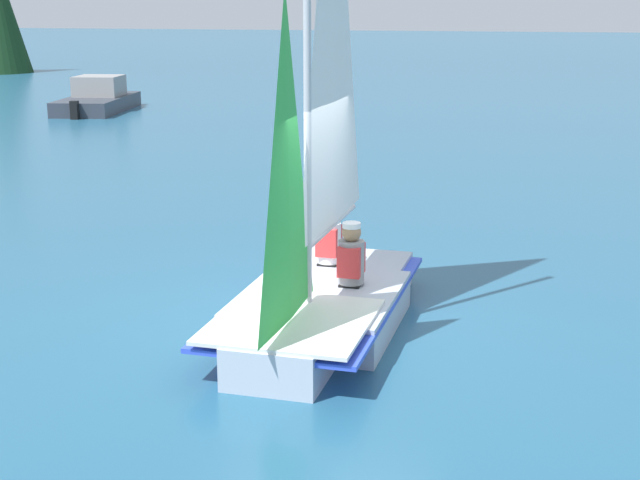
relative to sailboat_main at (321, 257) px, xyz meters
name	(u,v)px	position (x,y,z in m)	size (l,w,h in m)	color
ground_plane	(320,328)	(0.00, 0.05, -0.82)	(260.00, 260.00, 0.00)	#235675
sailboat_main	(321,257)	(0.00, 0.00, 0.00)	(1.80, 3.99, 6.13)	#B2BCCC
sailor_helm	(351,268)	(-0.27, -0.30, -0.19)	(0.31, 0.35, 1.16)	black
sailor_crew	(329,248)	(0.22, -1.06, -0.19)	(0.31, 0.35, 1.16)	black
motorboat_distant	(98,99)	(13.73, -18.65, -0.41)	(2.85, 4.85, 1.20)	#333842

